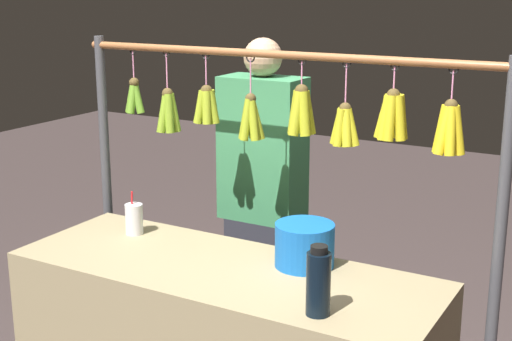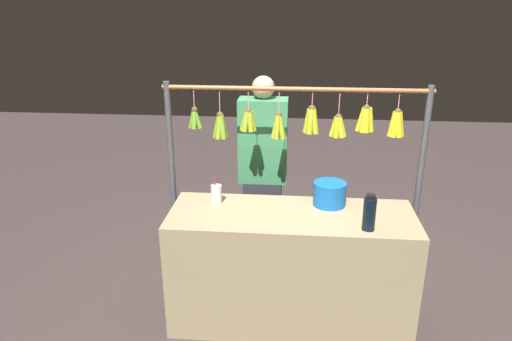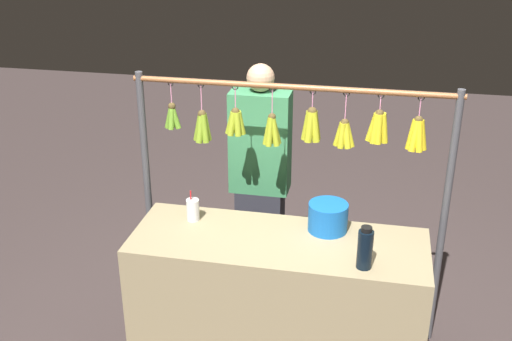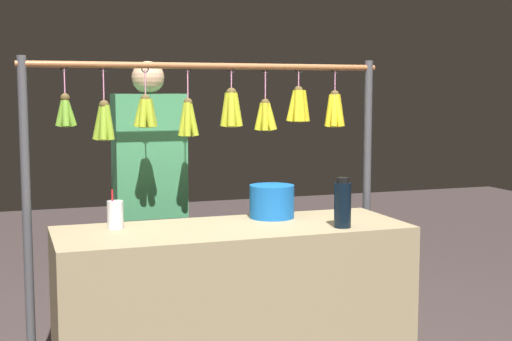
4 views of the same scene
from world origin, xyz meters
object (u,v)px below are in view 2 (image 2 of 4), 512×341
(blue_bucket, at_px, (330,194))
(drink_cup, at_px, (216,194))
(vendor_person, at_px, (263,176))
(water_bottle, at_px, (369,213))

(blue_bucket, distance_m, drink_cup, 0.78)
(blue_bucket, bearing_deg, vendor_person, -49.00)
(water_bottle, xyz_separation_m, blue_bucket, (0.22, -0.35, -0.03))
(drink_cup, bearing_deg, vendor_person, -114.39)
(blue_bucket, relative_size, drink_cup, 1.22)
(water_bottle, relative_size, drink_cup, 1.27)
(water_bottle, relative_size, vendor_person, 0.14)
(water_bottle, distance_m, drink_cup, 1.05)
(drink_cup, bearing_deg, blue_bucket, -177.44)
(drink_cup, xyz_separation_m, vendor_person, (-0.28, -0.61, -0.09))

